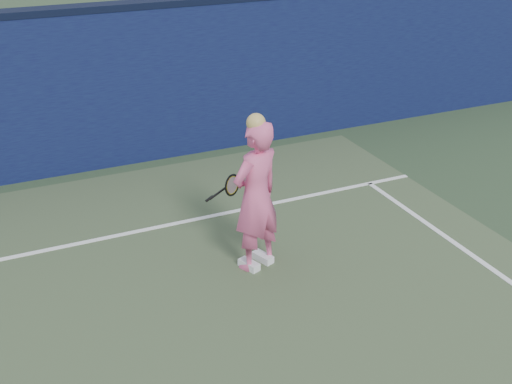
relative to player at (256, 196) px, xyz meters
name	(u,v)px	position (x,y,z in m)	size (l,w,h in m)	color
backstop_wall	(18,101)	(-2.22, 3.90, 0.30)	(24.00, 0.40, 2.50)	#0C0F38
wall_cap	(4,14)	(-2.22, 3.90, 1.60)	(24.00, 0.42, 0.10)	black
player	(256,196)	(0.00, 0.00, 0.00)	(0.80, 0.67, 1.97)	#E2588B
racket	(230,186)	(-0.17, 0.39, -0.01)	(0.51, 0.19, 0.28)	black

